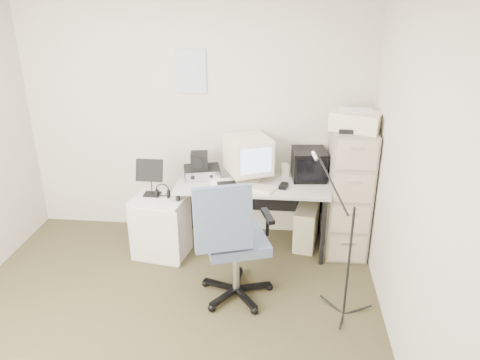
# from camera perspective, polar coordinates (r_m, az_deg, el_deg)

# --- Properties ---
(floor) EXTENTS (3.60, 3.60, 0.01)m
(floor) POSITION_cam_1_polar(r_m,az_deg,el_deg) (3.94, -9.87, -18.16)
(floor) COLOR #352F1B
(floor) RESTS_ON ground
(wall_back) EXTENTS (3.60, 0.02, 2.50)m
(wall_back) POSITION_cam_1_polar(r_m,az_deg,el_deg) (4.91, -5.47, 7.34)
(wall_back) COLOR beige
(wall_back) RESTS_ON ground
(wall_right) EXTENTS (0.02, 3.60, 2.50)m
(wall_right) POSITION_cam_1_polar(r_m,az_deg,el_deg) (3.25, 20.78, -2.48)
(wall_right) COLOR beige
(wall_right) RESTS_ON ground
(wall_calendar) EXTENTS (0.30, 0.02, 0.44)m
(wall_calendar) POSITION_cam_1_polar(r_m,az_deg,el_deg) (4.79, -5.96, 13.08)
(wall_calendar) COLOR white
(wall_calendar) RESTS_ON wall_back
(filing_cabinet) EXTENTS (0.40, 0.60, 1.30)m
(filing_cabinet) POSITION_cam_1_polar(r_m,az_deg,el_deg) (4.77, 13.07, -1.33)
(filing_cabinet) COLOR gray
(filing_cabinet) RESTS_ON floor
(printer) EXTENTS (0.52, 0.44, 0.17)m
(printer) POSITION_cam_1_polar(r_m,az_deg,el_deg) (4.47, 13.98, 7.02)
(printer) COLOR beige
(printer) RESTS_ON filing_cabinet
(desk) EXTENTS (1.50, 0.70, 0.73)m
(desk) POSITION_cam_1_polar(r_m,az_deg,el_deg) (4.83, 1.53, -4.13)
(desk) COLOR #B0B0B0
(desk) RESTS_ON floor
(crt_monitor) EXTENTS (0.53, 0.54, 0.44)m
(crt_monitor) POSITION_cam_1_polar(r_m,az_deg,el_deg) (4.65, 1.01, 2.64)
(crt_monitor) COLOR beige
(crt_monitor) RESTS_ON desk
(crt_tv) EXTENTS (0.36, 0.38, 0.30)m
(crt_tv) POSITION_cam_1_polar(r_m,az_deg,el_deg) (4.74, 8.38, 1.93)
(crt_tv) COLOR black
(crt_tv) RESTS_ON desk
(desk_speaker) EXTENTS (0.09, 0.09, 0.14)m
(desk_speaker) POSITION_cam_1_polar(r_m,az_deg,el_deg) (4.78, 5.47, 1.19)
(desk_speaker) COLOR beige
(desk_speaker) RESTS_ON desk
(keyboard) EXTENTS (0.48, 0.33, 0.03)m
(keyboard) POSITION_cam_1_polar(r_m,az_deg,el_deg) (4.51, 1.46, -0.82)
(keyboard) COLOR beige
(keyboard) RESTS_ON desk
(mouse) EXTENTS (0.10, 0.14, 0.04)m
(mouse) POSITION_cam_1_polar(r_m,az_deg,el_deg) (4.53, 5.34, -0.72)
(mouse) COLOR black
(mouse) RESTS_ON desk
(radio_receiver) EXTENTS (0.41, 0.34, 0.10)m
(radio_receiver) POSITION_cam_1_polar(r_m,az_deg,el_deg) (4.77, -4.65, 0.98)
(radio_receiver) COLOR black
(radio_receiver) RESTS_ON desk
(radio_speaker) EXTENTS (0.19, 0.18, 0.17)m
(radio_speaker) POSITION_cam_1_polar(r_m,az_deg,el_deg) (4.70, -4.99, 2.38)
(radio_speaker) COLOR black
(radio_speaker) RESTS_ON radio_receiver
(papers) EXTENTS (0.29, 0.35, 0.02)m
(papers) POSITION_cam_1_polar(r_m,az_deg,el_deg) (4.55, -2.12, -0.66)
(papers) COLOR white
(papers) RESTS_ON desk
(pc_tower) EXTENTS (0.29, 0.50, 0.44)m
(pc_tower) POSITION_cam_1_polar(r_m,az_deg,el_deg) (4.96, 8.09, -5.52)
(pc_tower) COLOR beige
(pc_tower) RESTS_ON floor
(office_chair) EXTENTS (0.83, 0.83, 1.14)m
(office_chair) POSITION_cam_1_polar(r_m,az_deg,el_deg) (3.97, -0.50, -7.19)
(office_chair) COLOR #3D455E
(office_chair) RESTS_ON floor
(side_cart) EXTENTS (0.56, 0.48, 0.62)m
(side_cart) POSITION_cam_1_polar(r_m,az_deg,el_deg) (4.76, -9.63, -5.62)
(side_cart) COLOR beige
(side_cart) RESTS_ON floor
(music_stand) EXTENTS (0.29, 0.22, 0.39)m
(music_stand) POSITION_cam_1_polar(r_m,az_deg,el_deg) (4.63, -10.82, 0.39)
(music_stand) COLOR black
(music_stand) RESTS_ON side_cart
(headphones) EXTENTS (0.20, 0.20, 0.03)m
(headphones) POSITION_cam_1_polar(r_m,az_deg,el_deg) (4.62, -9.41, -1.54)
(headphones) COLOR black
(headphones) RESTS_ON side_cart
(mic_stand) EXTENTS (0.03, 0.03, 1.30)m
(mic_stand) POSITION_cam_1_polar(r_m,az_deg,el_deg) (3.80, 13.32, -7.90)
(mic_stand) COLOR black
(mic_stand) RESTS_ON floor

